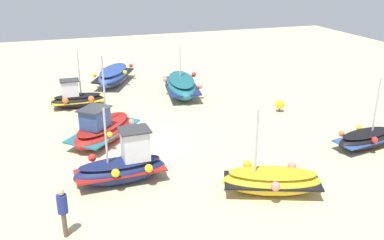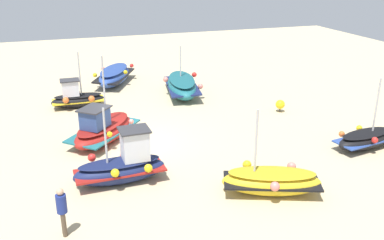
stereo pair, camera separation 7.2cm
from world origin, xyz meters
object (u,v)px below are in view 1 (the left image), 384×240
Objects in this scene: fishing_boat_6 at (114,75)px; mooring_buoy_0 at (280,104)px; fishing_boat_2 at (76,98)px; fishing_boat_7 at (103,129)px; fishing_boat_4 at (123,166)px; fishing_boat_1 at (272,181)px; fishing_boat_5 at (366,139)px; fishing_boat_3 at (181,85)px; person_walking at (63,209)px.

mooring_buoy_0 is (-8.70, -7.85, -0.16)m from fishing_boat_6.
fishing_boat_7 reaches higher than fishing_boat_2.
fishing_boat_4 is at bearing 96.03° from fishing_boat_2.
fishing_boat_5 is (2.20, -5.97, -0.05)m from fishing_boat_1.
person_walking is (-12.87, 7.81, 0.34)m from fishing_boat_3.
person_walking is at bearing 24.03° from fishing_boat_7.
fishing_boat_2 reaches higher than fishing_boat_4.
fishing_boat_3 is 1.21× the size of fishing_boat_7.
person_walking is at bearing 123.63° from mooring_buoy_0.
fishing_boat_2 is 12.51m from person_walking.
fishing_boat_1 is 0.76× the size of fishing_boat_3.
fishing_boat_3 is 11.76m from fishing_boat_5.
fishing_boat_2 is at bearing -49.41° from fishing_boat_5.
fishing_boat_7 is at bearing -31.94° from fishing_boat_5.
fishing_boat_2 is at bearing 137.13° from fishing_boat_1.
fishing_boat_4 is 4.24m from fishing_boat_7.
fishing_boat_6 is at bearing -66.94° from fishing_boat_5.
fishing_boat_3 is at bearing -175.71° from fishing_boat_2.
person_walking is at bearing -131.06° from fishing_boat_4.
fishing_boat_2 reaches higher than mooring_buoy_0.
fishing_boat_3 is 5.27m from fishing_boat_6.
fishing_boat_7 is 2.56× the size of person_walking.
fishing_boat_2 is 9.65m from fishing_boat_4.
fishing_boat_4 is 1.08× the size of fishing_boat_5.
mooring_buoy_0 is at bearing 157.84° from fishing_boat_2.
fishing_boat_6 is 6.98× the size of mooring_buoy_0.
fishing_boat_4 is (-10.05, 5.48, 0.08)m from fishing_boat_3.
fishing_boat_1 is 1.19× the size of fishing_boat_2.
fishing_boat_2 is at bearing -76.80° from fishing_boat_3.
fishing_boat_1 reaches higher than fishing_boat_3.
fishing_boat_7 is at bearing 90.90° from fishing_boat_4.
fishing_boat_7 reaches higher than fishing_boat_5.
fishing_boat_4 is at bearing -11.36° from fishing_boat_5.
fishing_boat_1 is 16.75m from fishing_boat_6.
fishing_boat_1 is 12.63m from fishing_boat_3.
fishing_boat_5 is (-9.98, -11.89, -0.14)m from fishing_boat_2.
fishing_boat_3 is 1.42× the size of fishing_boat_4.
fishing_boat_7 is at bearing 98.53° from fishing_boat_2.
fishing_boat_2 is 6.45m from fishing_boat_3.
mooring_buoy_0 is at bearing 29.65° from person_walking.
fishing_boat_2 is at bearing 67.48° from mooring_buoy_0.
fishing_boat_5 reaches higher than fishing_boat_2.
fishing_boat_4 is 10.95m from fishing_boat_5.
fishing_boat_1 is 6.36m from fishing_boat_5.
fishing_boat_2 is 11.55m from mooring_buoy_0.
fishing_boat_6 is (16.46, 3.10, 0.10)m from fishing_boat_1.
person_walking is (-12.43, 1.38, 0.37)m from fishing_boat_2.
fishing_boat_6 reaches higher than mooring_buoy_0.
mooring_buoy_0 is at bearing 26.51° from fishing_boat_4.
fishing_boat_5 is 4.77× the size of mooring_buoy_0.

